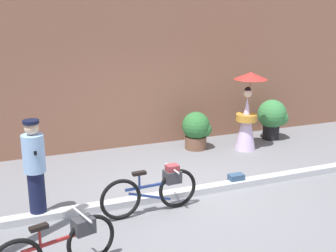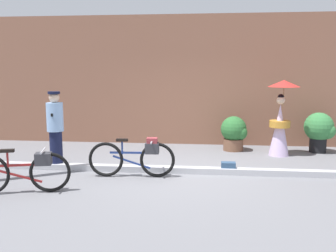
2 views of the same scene
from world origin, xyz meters
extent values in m
plane|color=slate|center=(0.00, 0.00, 0.00)|extent=(30.00, 30.00, 0.00)
cube|color=brown|center=(0.00, 3.27, 1.77)|extent=(14.00, 0.40, 3.55)
cube|color=#B2B2B7|center=(0.00, 0.00, 0.06)|extent=(14.00, 0.20, 0.12)
torus|color=black|center=(-2.04, -1.46, 0.34)|extent=(0.67, 0.24, 0.68)
cube|color=maroon|center=(-2.51, -1.59, 0.48)|extent=(0.80, 0.26, 0.04)
cube|color=maroon|center=(-2.51, -1.59, 0.30)|extent=(0.70, 0.22, 0.26)
cylinder|color=maroon|center=(-2.68, -1.64, 0.59)|extent=(0.03, 0.03, 0.28)
cube|color=black|center=(-2.68, -1.64, 0.73)|extent=(0.24, 0.15, 0.05)
cylinder|color=silver|center=(-2.14, -1.49, 0.72)|extent=(0.16, 0.47, 0.03)
cube|color=#333338|center=(-2.14, -1.49, 0.58)|extent=(0.31, 0.28, 0.20)
torus|color=black|center=(-0.37, -0.37, 0.34)|extent=(0.68, 0.10, 0.68)
torus|color=black|center=(-1.36, -0.43, 0.34)|extent=(0.68, 0.10, 0.68)
cube|color=navy|center=(-0.86, -0.40, 0.48)|extent=(0.84, 0.09, 0.04)
cube|color=navy|center=(-0.86, -0.40, 0.29)|extent=(0.73, 0.08, 0.26)
cylinder|color=navy|center=(-1.04, -0.41, 0.59)|extent=(0.03, 0.03, 0.28)
cube|color=black|center=(-1.04, -0.41, 0.72)|extent=(0.23, 0.10, 0.05)
cylinder|color=silver|center=(-0.47, -0.37, 0.71)|extent=(0.06, 0.48, 0.03)
cube|color=#333338|center=(-0.47, -0.37, 0.57)|extent=(0.27, 0.24, 0.20)
cube|color=maroon|center=(-0.47, -0.37, 0.70)|extent=(0.21, 0.17, 0.14)
cylinder|color=#141938|center=(-2.57, 0.08, 0.40)|extent=(0.26, 0.26, 0.79)
cylinder|color=#8CB2E0|center=(-2.57, 0.08, 1.09)|extent=(0.34, 0.34, 0.59)
sphere|color=#D8B293|center=(-2.57, 0.08, 1.49)|extent=(0.21, 0.21, 0.21)
cylinder|color=black|center=(-2.57, 0.08, 1.59)|extent=(0.25, 0.25, 0.05)
cube|color=black|center=(-2.57, 0.08, 1.15)|extent=(0.07, 0.38, 0.06)
cone|color=silver|center=(2.30, 1.86, 0.62)|extent=(0.48, 0.48, 1.24)
cylinder|color=#C1842D|center=(2.30, 1.86, 0.77)|extent=(0.49, 0.49, 0.16)
sphere|color=beige|center=(2.30, 1.86, 1.34)|extent=(0.20, 0.20, 0.20)
sphere|color=black|center=(2.30, 1.86, 1.41)|extent=(0.15, 0.15, 0.15)
cylinder|color=olive|center=(2.36, 1.86, 1.46)|extent=(0.02, 0.02, 0.55)
cone|color=red|center=(2.36, 1.86, 1.74)|extent=(0.75, 0.75, 0.16)
cylinder|color=black|center=(3.34, 2.34, 0.18)|extent=(0.41, 0.41, 0.36)
sphere|color=#387F42|center=(3.34, 2.34, 0.65)|extent=(0.72, 0.72, 0.72)
sphere|color=#387F42|center=(3.52, 2.24, 0.56)|extent=(0.40, 0.40, 0.40)
cylinder|color=brown|center=(1.23, 2.33, 0.15)|extent=(0.51, 0.51, 0.30)
sphere|color=#2D6B33|center=(1.23, 2.33, 0.56)|extent=(0.65, 0.65, 0.65)
sphere|color=#2D6B33|center=(1.40, 2.24, 0.48)|extent=(0.36, 0.36, 0.36)
cube|color=navy|center=(1.00, 0.06, 0.11)|extent=(0.28, 0.17, 0.23)
cube|color=#243951|center=(1.00, 0.01, 0.17)|extent=(0.24, 0.06, 0.08)
camera|label=1|loc=(-2.96, -6.48, 3.26)|focal=46.33mm
camera|label=2|loc=(0.61, -7.46, 2.03)|focal=40.89mm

